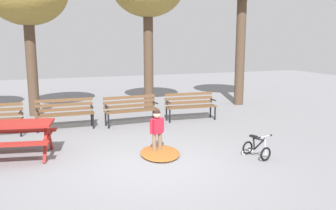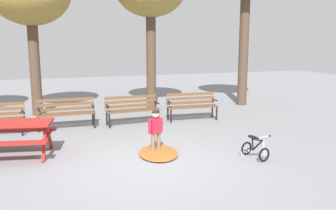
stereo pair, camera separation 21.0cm
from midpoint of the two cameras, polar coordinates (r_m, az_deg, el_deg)
ground at (r=7.24m, az=-3.62°, el=-9.83°), size 36.00×36.00×0.00m
picnic_table at (r=8.35m, az=-24.83°, el=-3.80°), size 2.02×1.65×0.79m
park_bench_left at (r=10.53m, az=-16.74°, el=-0.95°), size 1.61×0.48×0.85m
park_bench_right at (r=10.68m, az=-6.52°, el=-0.42°), size 1.62×0.53×0.85m
park_bench_far_right at (r=11.24m, az=3.03°, el=0.18°), size 1.62×0.54×0.85m
child_standing at (r=7.90m, az=-2.54°, el=-3.69°), size 0.36×0.23×1.00m
kids_bicycle at (r=7.91m, az=13.21°, el=-6.80°), size 0.46×0.61×0.54m
leaf_pile at (r=7.95m, az=-2.07°, el=-7.68°), size 1.09×1.38×0.07m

